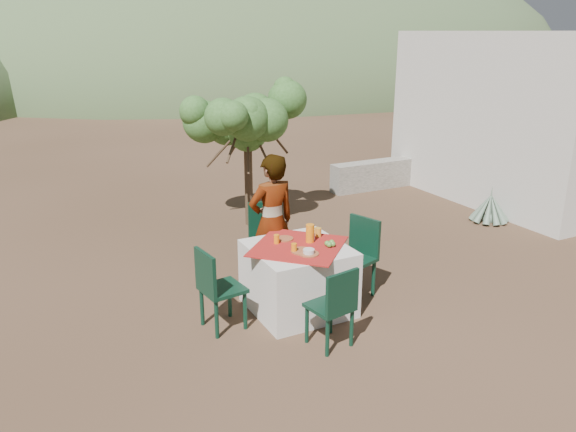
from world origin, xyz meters
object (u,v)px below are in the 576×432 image
object	(u,v)px
chair_near	(335,305)
person	(272,222)
chair_far	(268,236)
agave	(490,208)
juice_pitcher	(310,233)
shrub_tree	(250,126)
table	(298,278)
chair_right	(358,253)
guesthouse	(533,116)
chair_left	(216,286)

from	to	relation	value
chair_near	person	world-z (taller)	person
chair_far	agave	distance (m)	4.18
juice_pitcher	chair_far	bearing A→B (deg)	95.35
chair_near	shrub_tree	world-z (taller)	shrub_tree
table	juice_pitcher	world-z (taller)	juice_pitcher
chair_far	chair_near	world-z (taller)	chair_far
chair_far	chair_near	size ratio (longest dim) A/B	1.14
chair_right	chair_far	bearing A→B (deg)	-160.95
chair_far	agave	bearing A→B (deg)	14.59
table	chair_far	world-z (taller)	chair_far
agave	guesthouse	size ratio (longest dim) A/B	0.16
chair_near	guesthouse	world-z (taller)	guesthouse
agave	chair_near	bearing A→B (deg)	-153.30
table	person	xyz separation A→B (m)	(0.00, 0.68, 0.45)
person	shrub_tree	distance (m)	2.56
shrub_tree	juice_pitcher	xyz separation A→B (m)	(-0.56, -2.97, -0.73)
chair_far	shrub_tree	world-z (taller)	shrub_tree
chair_near	chair_left	distance (m)	1.25
table	chair_near	size ratio (longest dim) A/B	1.54
table	chair_right	bearing A→B (deg)	1.91
person	juice_pitcher	distance (m)	0.65
table	juice_pitcher	size ratio (longest dim) A/B	6.34
table	person	bearing A→B (deg)	89.89
chair_far	chair_left	size ratio (longest dim) A/B	1.07
guesthouse	chair_far	bearing A→B (deg)	-168.11
table	shrub_tree	world-z (taller)	shrub_tree
chair_far	chair_near	bearing A→B (deg)	-84.15
person	guesthouse	world-z (taller)	guesthouse
agave	juice_pitcher	size ratio (longest dim) A/B	3.28
table	juice_pitcher	distance (m)	0.52
guesthouse	juice_pitcher	distance (m)	6.38
table	shrub_tree	xyz separation A→B (m)	(0.73, 3.01, 1.21)
chair_far	person	bearing A→B (deg)	-94.87
chair_right	chair_near	bearing A→B (deg)	-62.04
agave	guesthouse	bearing A→B (deg)	27.26
chair_near	chair_far	bearing A→B (deg)	-104.47
shrub_tree	agave	world-z (taller)	shrub_tree
person	shrub_tree	xyz separation A→B (m)	(0.73, 2.34, 0.76)
chair_far	table	bearing A→B (deg)	-84.46
chair_left	shrub_tree	world-z (taller)	shrub_tree
chair_right	person	world-z (taller)	person
juice_pitcher	guesthouse	bearing A→B (deg)	20.31
shrub_tree	chair_right	bearing A→B (deg)	-88.42
shrub_tree	chair_left	bearing A→B (deg)	-119.26
chair_far	person	distance (m)	0.43
chair_near	shrub_tree	distance (m)	4.13
table	person	distance (m)	0.81
chair_left	chair_right	distance (m)	1.78
chair_right	juice_pitcher	xyz separation A→B (m)	(-0.64, 0.02, 0.35)
table	guesthouse	bearing A→B (deg)	20.17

